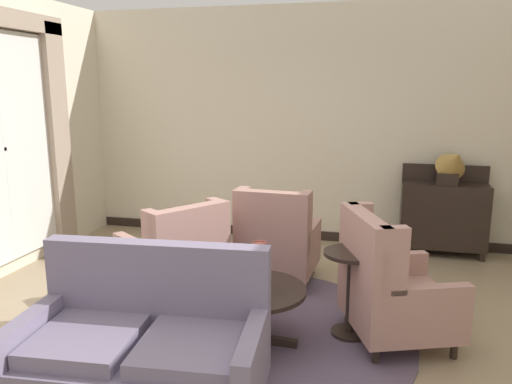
{
  "coord_description": "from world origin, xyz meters",
  "views": [
    {
      "loc": [
        1.02,
        -3.43,
        2.04
      ],
      "look_at": [
        -0.03,
        0.8,
        1.11
      ],
      "focal_mm": 35.03,
      "sensor_mm": 36.0,
      "label": 1
    }
  ],
  "objects_px": {
    "armchair_near_window": "(176,258)",
    "armchair_back_corner": "(277,243)",
    "settee": "(144,347)",
    "side_table": "(351,286)",
    "porcelain_vase": "(260,270)",
    "sideboard": "(443,215)",
    "gramophone": "(453,164)",
    "coffee_table": "(254,299)",
    "armchair_beside_settee": "(389,288)"
  },
  "relations": [
    {
      "from": "armchair_back_corner",
      "to": "porcelain_vase",
      "type": "bearing_deg",
      "value": 98.55
    },
    {
      "from": "porcelain_vase",
      "to": "armchair_beside_settee",
      "type": "distance_m",
      "value": 1.06
    },
    {
      "from": "coffee_table",
      "to": "armchair_near_window",
      "type": "height_order",
      "value": "armchair_near_window"
    },
    {
      "from": "gramophone",
      "to": "porcelain_vase",
      "type": "bearing_deg",
      "value": -123.69
    },
    {
      "from": "armchair_back_corner",
      "to": "gramophone",
      "type": "xyz_separation_m",
      "value": [
        1.83,
        1.29,
        0.71
      ]
    },
    {
      "from": "coffee_table",
      "to": "gramophone",
      "type": "height_order",
      "value": "gramophone"
    },
    {
      "from": "armchair_beside_settee",
      "to": "coffee_table",
      "type": "bearing_deg",
      "value": 85.16
    },
    {
      "from": "coffee_table",
      "to": "porcelain_vase",
      "type": "xyz_separation_m",
      "value": [
        0.05,
        -0.01,
        0.25
      ]
    },
    {
      "from": "coffee_table",
      "to": "settee",
      "type": "bearing_deg",
      "value": -116.34
    },
    {
      "from": "armchair_near_window",
      "to": "sideboard",
      "type": "relative_size",
      "value": 1.04
    },
    {
      "from": "sideboard",
      "to": "gramophone",
      "type": "xyz_separation_m",
      "value": [
        0.05,
        -0.09,
        0.64
      ]
    },
    {
      "from": "porcelain_vase",
      "to": "armchair_beside_settee",
      "type": "xyz_separation_m",
      "value": [
        0.99,
        0.31,
        -0.18
      ]
    },
    {
      "from": "armchair_near_window",
      "to": "armchair_back_corner",
      "type": "xyz_separation_m",
      "value": [
        0.86,
        0.64,
        0.02
      ]
    },
    {
      "from": "armchair_back_corner",
      "to": "side_table",
      "type": "height_order",
      "value": "armchair_back_corner"
    },
    {
      "from": "armchair_back_corner",
      "to": "side_table",
      "type": "bearing_deg",
      "value": 133.41
    },
    {
      "from": "coffee_table",
      "to": "porcelain_vase",
      "type": "height_order",
      "value": "porcelain_vase"
    },
    {
      "from": "armchair_beside_settee",
      "to": "sideboard",
      "type": "distance_m",
      "value": 2.44
    },
    {
      "from": "armchair_beside_settee",
      "to": "gramophone",
      "type": "xyz_separation_m",
      "value": [
        0.72,
        2.25,
        0.7
      ]
    },
    {
      "from": "armchair_near_window",
      "to": "armchair_back_corner",
      "type": "height_order",
      "value": "armchair_back_corner"
    },
    {
      "from": "side_table",
      "to": "sideboard",
      "type": "height_order",
      "value": "sideboard"
    },
    {
      "from": "armchair_back_corner",
      "to": "side_table",
      "type": "xyz_separation_m",
      "value": [
        0.81,
        -0.96,
        -0.0
      ]
    },
    {
      "from": "side_table",
      "to": "settee",
      "type": "bearing_deg",
      "value": -133.84
    },
    {
      "from": "armchair_beside_settee",
      "to": "armchair_back_corner",
      "type": "height_order",
      "value": "armchair_beside_settee"
    },
    {
      "from": "side_table",
      "to": "sideboard",
      "type": "relative_size",
      "value": 0.67
    },
    {
      "from": "settee",
      "to": "side_table",
      "type": "height_order",
      "value": "settee"
    },
    {
      "from": "sideboard",
      "to": "coffee_table",
      "type": "bearing_deg",
      "value": -122.86
    },
    {
      "from": "settee",
      "to": "armchair_back_corner",
      "type": "height_order",
      "value": "armchair_back_corner"
    },
    {
      "from": "armchair_beside_settee",
      "to": "armchair_near_window",
      "type": "distance_m",
      "value": 1.99
    },
    {
      "from": "settee",
      "to": "sideboard",
      "type": "height_order",
      "value": "sideboard"
    },
    {
      "from": "armchair_near_window",
      "to": "gramophone",
      "type": "distance_m",
      "value": 3.39
    },
    {
      "from": "settee",
      "to": "armchair_beside_settee",
      "type": "height_order",
      "value": "armchair_beside_settee"
    },
    {
      "from": "coffee_table",
      "to": "side_table",
      "type": "relative_size",
      "value": 1.14
    },
    {
      "from": "sideboard",
      "to": "settee",
      "type": "bearing_deg",
      "value": -121.2
    },
    {
      "from": "settee",
      "to": "armchair_near_window",
      "type": "relative_size",
      "value": 1.4
    },
    {
      "from": "coffee_table",
      "to": "gramophone",
      "type": "relative_size",
      "value": 1.58
    },
    {
      "from": "porcelain_vase",
      "to": "sideboard",
      "type": "xyz_separation_m",
      "value": [
        1.66,
        2.66,
        -0.12
      ]
    },
    {
      "from": "porcelain_vase",
      "to": "armchair_back_corner",
      "type": "relative_size",
      "value": 0.38
    },
    {
      "from": "armchair_near_window",
      "to": "settee",
      "type": "bearing_deg",
      "value": 50.68
    },
    {
      "from": "porcelain_vase",
      "to": "side_table",
      "type": "relative_size",
      "value": 0.53
    },
    {
      "from": "gramophone",
      "to": "settee",
      "type": "bearing_deg",
      "value": -122.43
    },
    {
      "from": "coffee_table",
      "to": "armchair_near_window",
      "type": "bearing_deg",
      "value": 146.11
    },
    {
      "from": "porcelain_vase",
      "to": "armchair_beside_settee",
      "type": "bearing_deg",
      "value": 17.59
    },
    {
      "from": "armchair_beside_settee",
      "to": "armchair_back_corner",
      "type": "relative_size",
      "value": 1.03
    },
    {
      "from": "armchair_beside_settee",
      "to": "sideboard",
      "type": "relative_size",
      "value": 0.97
    },
    {
      "from": "settee",
      "to": "sideboard",
      "type": "xyz_separation_m",
      "value": [
        2.19,
        3.61,
        0.09
      ]
    },
    {
      "from": "side_table",
      "to": "gramophone",
      "type": "bearing_deg",
      "value": 65.67
    },
    {
      "from": "armchair_near_window",
      "to": "armchair_back_corner",
      "type": "bearing_deg",
      "value": 161.72
    },
    {
      "from": "armchair_near_window",
      "to": "sideboard",
      "type": "distance_m",
      "value": 3.32
    },
    {
      "from": "porcelain_vase",
      "to": "side_table",
      "type": "xyz_separation_m",
      "value": [
        0.69,
        0.31,
        -0.2
      ]
    },
    {
      "from": "armchair_back_corner",
      "to": "side_table",
      "type": "relative_size",
      "value": 1.42
    }
  ]
}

